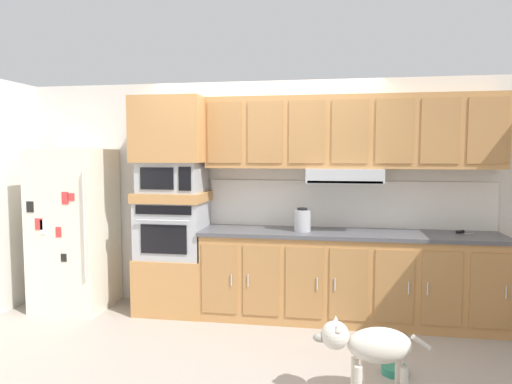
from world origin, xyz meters
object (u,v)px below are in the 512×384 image
refrigerator (75,229)px  electric_kettle (302,220)px  built_in_oven (173,229)px  screwdriver (461,232)px  dog_food_bowl (395,370)px  microwave (173,177)px  dog (370,346)px

refrigerator → electric_kettle: refrigerator is taller
built_in_oven → electric_kettle: size_ratio=2.92×
screwdriver → dog_food_bowl: 1.71m
microwave → electric_kettle: size_ratio=2.68×
microwave → dog_food_bowl: microwave is taller
dog_food_bowl → refrigerator: bearing=162.3°
screwdriver → dog: size_ratio=0.21×
built_in_oven → dog: (1.96, -1.53, -0.52)m
electric_kettle → dog: electric_kettle is taller
microwave → dog_food_bowl: size_ratio=3.22×
dog → dog_food_bowl: size_ratio=4.08×
built_in_oven → screwdriver: 2.97m
refrigerator → electric_kettle: bearing=0.5°
microwave → screwdriver: (2.97, 0.10, -0.53)m
microwave → dog_food_bowl: bearing=-27.2°
microwave → screwdriver: bearing=2.0°
screwdriver → built_in_oven: bearing=-178.0°
built_in_oven → screwdriver: size_ratio=4.17×
built_in_oven → dog_food_bowl: 2.61m
screwdriver → refrigerator: bearing=-177.6°
screwdriver → dog: 1.99m
microwave → dog: (1.96, -1.53, -1.08)m
dog → built_in_oven: bearing=-45.0°
dog_food_bowl → microwave: bearing=152.8°
microwave → dog_food_bowl: (2.19, -1.13, -1.43)m
dog → dog_food_bowl: bearing=-126.7°
microwave → screwdriver: size_ratio=3.83×
refrigerator → screwdriver: size_ratio=10.47×
refrigerator → dog: (3.08, -1.46, -0.50)m
microwave → electric_kettle: (1.40, -0.05, -0.43)m
microwave → dog: 2.71m
refrigerator → screwdriver: refrigerator is taller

